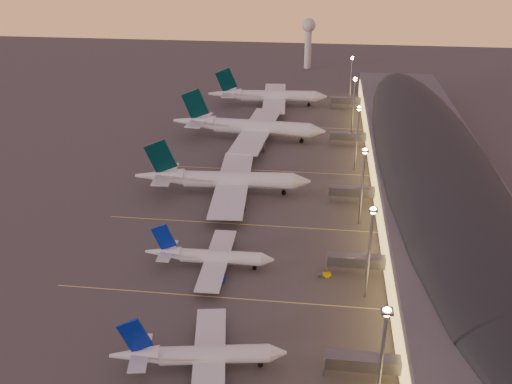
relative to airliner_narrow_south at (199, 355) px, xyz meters
The scene contains 11 objects.
ground 31.28m from the airliner_narrow_south, 88.53° to the left, with size 700.00×700.00×0.00m, color #43413E.
airliner_narrow_south is the anchor object (origin of this frame).
airliner_narrow_north 40.41m from the airliner_narrow_south, 98.18° to the left, with size 36.37×32.39×13.03m.
airliner_wide_near 89.34m from the airliner_narrow_south, 96.82° to the left, with size 62.69×57.20×20.06m.
airliner_wide_mid 146.49m from the airliner_narrow_south, 93.67° to the left, with size 69.24×63.20×22.15m.
airliner_wide_far 199.61m from the airliner_narrow_south, 91.80° to the left, with size 63.08×57.60×20.18m.
terminal_building 121.13m from the airliner_narrow_south, 58.83° to the left, with size 56.35×255.00×17.46m.
light_masts 103.83m from the airliner_narrow_south, 69.04° to the left, with size 2.20×217.20×25.90m.
radar_tower 291.85m from the airliner_narrow_south, 87.88° to the left, with size 9.00×9.00×32.50m.
lane_markings 71.16m from the airliner_narrow_south, 89.36° to the left, with size 90.00×180.36×0.00m.
baggage_tug_c 47.42m from the airliner_narrow_south, 56.00° to the left, with size 3.57×1.80×1.02m.
Camera 1 is at (23.14, -124.52, 87.02)m, focal length 40.00 mm.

